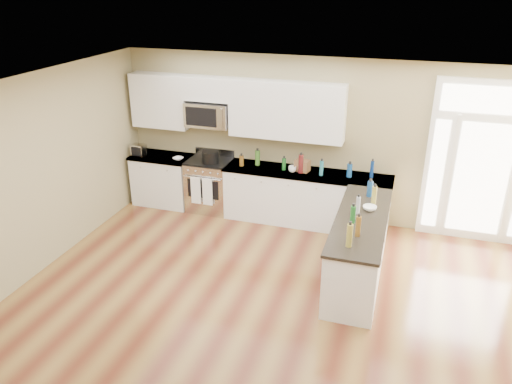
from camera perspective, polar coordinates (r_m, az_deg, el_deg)
ground at (r=5.83m, az=-1.21°, el=-19.60°), size 8.00×8.00×0.00m
room_shell at (r=4.82m, az=-1.38°, el=-4.64°), size 8.00×8.00×8.00m
back_cabinet_left at (r=9.49m, az=-10.51°, el=1.26°), size 1.10×0.66×0.94m
back_cabinet_right at (r=8.62m, az=5.70°, el=-0.82°), size 2.85×0.66×0.94m
peninsula_cabinet at (r=7.21m, az=11.64°, el=-6.48°), size 0.69×2.32×0.94m
upper_cabinet_left at (r=9.17m, az=-10.84°, el=10.21°), size 1.04×0.33×0.95m
upper_cabinet_right at (r=8.35m, az=3.51°, el=9.27°), size 1.94×0.33×0.95m
upper_cabinet_short at (r=8.71m, az=-5.45°, el=11.68°), size 0.82×0.33×0.40m
microwave at (r=8.78m, az=-5.45°, el=8.82°), size 0.78×0.41×0.42m
entry_door at (r=8.48m, az=24.50°, el=2.97°), size 1.70×0.10×2.60m
kitchen_range at (r=9.09m, az=-5.30°, el=0.83°), size 0.76×0.68×1.08m
stockpot at (r=8.78m, az=-5.22°, el=4.07°), size 0.38×0.38×0.23m
toaster_oven at (r=9.39m, az=-13.25°, el=4.72°), size 0.25×0.21×0.21m
cardboard_box at (r=8.43m, az=5.31°, el=3.03°), size 0.27×0.22×0.19m
bowl_left at (r=9.05m, az=-8.91°, el=3.79°), size 0.23×0.23×0.04m
bowl_peninsula at (r=7.20m, az=12.86°, el=-1.81°), size 0.24×0.24×0.06m
cup_counter at (r=8.39m, az=4.18°, el=2.64°), size 0.13×0.13×0.10m
counter_bottles at (r=7.68m, az=7.96°, el=1.05°), size 2.41×2.45×0.31m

